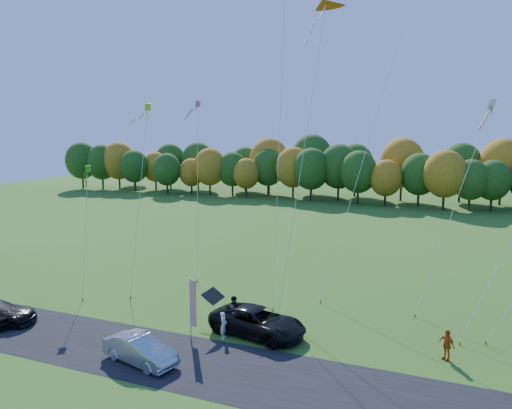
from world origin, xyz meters
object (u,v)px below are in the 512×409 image
at_px(silver_sedan, 140,350).
at_px(feather_flag, 192,303).
at_px(black_suv, 258,322).
at_px(person_east, 447,345).

xyz_separation_m(silver_sedan, feather_flag, (1.14, 3.57, 1.54)).
bearing_deg(black_suv, silver_sedan, 153.30).
bearing_deg(silver_sedan, black_suv, -24.56).
bearing_deg(silver_sedan, feather_flag, -4.41).
bearing_deg(silver_sedan, person_east, -53.16).
relative_size(silver_sedan, person_east, 2.61).
distance_m(silver_sedan, person_east, 16.28).
bearing_deg(black_suv, person_east, -74.18).
bearing_deg(feather_flag, silver_sedan, -107.70).
relative_size(black_suv, person_east, 3.51).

